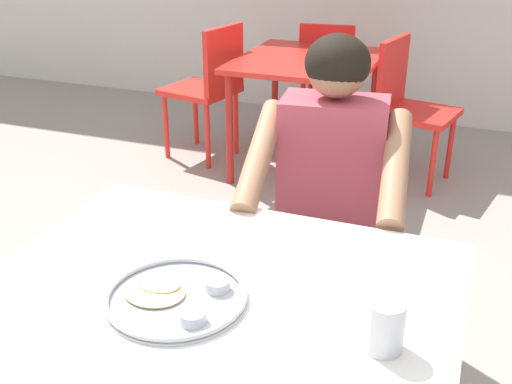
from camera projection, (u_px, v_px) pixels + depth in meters
The scene contains 9 objects.
table_foreground at pixel (211, 324), 1.39m from camera, with size 1.07×0.90×0.73m.
thali_tray at pixel (176, 296), 1.34m from camera, with size 0.31×0.31×0.03m.
drinking_cup at pixel (385, 324), 1.17m from camera, with size 0.08×0.08×0.11m.
chair_foreground at pixel (334, 216), 2.25m from camera, with size 0.48×0.48×0.83m.
diner_foreground at pixel (328, 187), 1.96m from camera, with size 0.54×0.59×1.17m.
table_background_red at pixel (307, 71), 3.68m from camera, with size 0.81×0.92×0.70m.
chair_red_left at pixel (210, 83), 3.87m from camera, with size 0.49×0.47×0.87m.
chair_red_right at pixel (408, 101), 3.57m from camera, with size 0.48×0.47×0.84m.
chair_red_far at pixel (327, 71), 4.24m from camera, with size 0.43×0.45×0.82m.
Camera 1 is at (0.49, -1.00, 1.52)m, focal length 42.96 mm.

